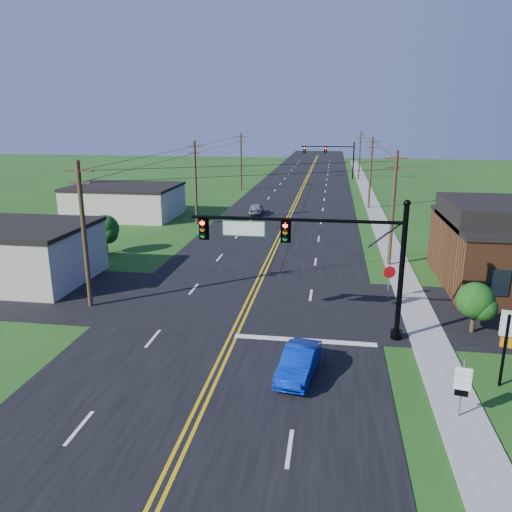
% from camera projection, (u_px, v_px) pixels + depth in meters
% --- Properties ---
extents(ground, '(260.00, 260.00, 0.00)m').
position_uv_depth(ground, '(196.00, 408.00, 20.22)').
color(ground, '#1E4614').
rests_on(ground, ground).
extents(road_main, '(16.00, 220.00, 0.04)m').
position_uv_depth(road_main, '(294.00, 204.00, 67.81)').
color(road_main, black).
rests_on(road_main, ground).
extents(road_cross, '(70.00, 10.00, 0.04)m').
position_uv_depth(road_cross, '(246.00, 303.00, 31.64)').
color(road_cross, black).
rests_on(road_cross, ground).
extents(sidewalk, '(2.00, 160.00, 0.08)m').
position_uv_depth(sidewalk, '(379.00, 220.00, 56.75)').
color(sidewalk, gray).
rests_on(sidewalk, ground).
extents(signal_mast_main, '(11.30, 0.60, 7.48)m').
position_uv_depth(signal_mast_main, '(315.00, 250.00, 25.92)').
color(signal_mast_main, black).
rests_on(signal_mast_main, ground).
extents(signal_mast_far, '(10.98, 0.60, 7.48)m').
position_uv_depth(signal_mast_far, '(330.00, 154.00, 94.50)').
color(signal_mast_far, black).
rests_on(signal_mast_far, ground).
extents(cream_bldg_near, '(10.20, 8.20, 4.10)m').
position_uv_depth(cream_bldg_near, '(16.00, 253.00, 35.49)').
color(cream_bldg_near, '#BEB9A2').
rests_on(cream_bldg_near, ground).
extents(cream_bldg_far, '(12.20, 9.20, 3.70)m').
position_uv_depth(cream_bldg_far, '(125.00, 201.00, 58.68)').
color(cream_bldg_far, '#BEB9A2').
rests_on(cream_bldg_far, ground).
extents(utility_pole_left_a, '(1.80, 0.28, 9.00)m').
position_uv_depth(utility_pole_left_a, '(84.00, 233.00, 29.86)').
color(utility_pole_left_a, '#392919').
rests_on(utility_pole_left_a, ground).
extents(utility_pole_left_b, '(1.80, 0.28, 9.00)m').
position_uv_depth(utility_pole_left_b, '(196.00, 181.00, 53.66)').
color(utility_pole_left_b, '#392919').
rests_on(utility_pole_left_b, ground).
extents(utility_pole_left_c, '(1.80, 0.28, 9.00)m').
position_uv_depth(utility_pole_left_c, '(241.00, 160.00, 79.36)').
color(utility_pole_left_c, '#392919').
rests_on(utility_pole_left_c, ground).
extents(utility_pole_right_a, '(1.80, 0.28, 9.00)m').
position_uv_depth(utility_pole_right_a, '(393.00, 207.00, 38.46)').
color(utility_pole_right_a, '#392919').
rests_on(utility_pole_right_a, ground).
extents(utility_pole_right_b, '(1.80, 0.28, 9.00)m').
position_uv_depth(utility_pole_right_b, '(371.00, 172.00, 63.20)').
color(utility_pole_right_b, '#392919').
rests_on(utility_pole_right_b, ground).
extents(utility_pole_right_c, '(1.80, 0.28, 9.00)m').
position_uv_depth(utility_pole_right_c, '(360.00, 154.00, 91.76)').
color(utility_pole_right_c, '#392919').
rests_on(utility_pole_right_c, ground).
extents(tree_right_back, '(3.00, 3.00, 4.10)m').
position_uv_depth(tree_right_back, '(462.00, 225.00, 41.93)').
color(tree_right_back, '#392919').
rests_on(tree_right_back, ground).
extents(shrub_corner, '(2.00, 2.00, 2.86)m').
position_uv_depth(shrub_corner, '(475.00, 301.00, 26.86)').
color(shrub_corner, '#392919').
rests_on(shrub_corner, ground).
extents(tree_left, '(2.40, 2.40, 3.37)m').
position_uv_depth(tree_left, '(105.00, 229.00, 42.63)').
color(tree_left, '#392919').
rests_on(tree_left, ground).
extents(blue_car, '(2.01, 4.18, 1.32)m').
position_uv_depth(blue_car, '(299.00, 363.00, 22.56)').
color(blue_car, '#082EB9').
rests_on(blue_car, ground).
extents(distant_car, '(1.81, 3.99, 1.33)m').
position_uv_depth(distant_car, '(256.00, 209.00, 60.33)').
color(distant_car, '#9D9EA2').
rests_on(distant_car, ground).
extents(route_sign, '(0.62, 0.16, 2.52)m').
position_uv_depth(route_sign, '(462.00, 384.00, 19.21)').
color(route_sign, slate).
rests_on(route_sign, ground).
extents(stop_sign, '(0.81, 0.24, 2.31)m').
position_uv_depth(stop_sign, '(389.00, 276.00, 31.69)').
color(stop_sign, slate).
rests_on(stop_sign, ground).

